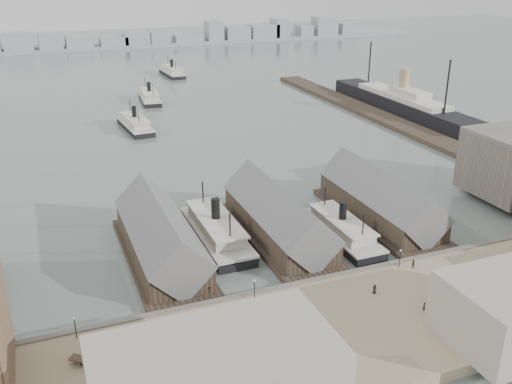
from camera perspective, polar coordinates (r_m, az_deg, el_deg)
name	(u,v)px	position (r m, az deg, el deg)	size (l,w,h in m)	color
ground	(312,274)	(113.24, 5.67, -8.16)	(900.00, 900.00, 0.00)	#53605C
quay	(368,326)	(98.28, 11.12, -13.02)	(180.00, 30.00, 2.00)	gray
seawall	(325,282)	(108.74, 6.95, -8.90)	(180.00, 1.20, 2.30)	#59544C
east_wharf	(389,121)	(222.84, 13.15, 6.97)	(10.00, 180.00, 1.60)	#2D231C
ferry_shed_west	(161,239)	(117.42, -9.50, -4.63)	(14.00, 42.00, 12.60)	#2D231C
ferry_shed_center	(278,219)	(124.56, 2.23, -2.70)	(14.00, 42.00, 12.60)	#2D231C
ferry_shed_east	(380,202)	(136.36, 12.28, -0.94)	(14.00, 42.00, 12.60)	#2D231C
lamp_post_far_w	(75,323)	(94.95, -17.68, -12.42)	(0.44, 0.44, 3.92)	black
lamp_post_near_w	(254,286)	(99.94, -0.16, -9.35)	(0.44, 0.44, 3.92)	black
lamp_post_near_e	(400,255)	(112.97, 14.23, -6.13)	(0.44, 0.44, 3.92)	black
far_shore	(92,43)	(426.06, -16.05, 14.17)	(500.00, 40.00, 15.72)	gray
ferry_docked_west	(216,230)	(124.68, -4.01, -3.82)	(8.78, 29.26, 10.45)	black
ferry_docked_east	(342,229)	(126.87, 8.57, -3.71)	(7.69, 25.63, 9.15)	black
ferry_open_near	(135,124)	(212.01, -11.99, 6.69)	(9.81, 26.23, 9.17)	black
ferry_open_mid	(150,97)	(254.74, -10.59, 9.35)	(9.65, 25.71, 8.98)	black
ferry_open_far	(172,72)	(312.30, -8.38, 11.81)	(8.96, 25.91, 9.12)	black
ocean_steamer	(402,103)	(239.53, 14.41, 8.63)	(11.91, 87.05, 17.41)	black
horse_cart_left	(87,354)	(91.48, -16.50, -15.23)	(4.44, 3.82, 1.45)	black
horse_cart_center	(288,326)	(93.57, 3.26, -13.26)	(4.59, 3.63, 1.47)	black
horse_cart_right	(490,290)	(110.48, 22.38, -9.03)	(4.87, 3.01, 1.67)	black
pedestrian_0	(98,341)	(93.59, -15.52, -14.15)	(0.57, 0.42, 1.57)	black
pedestrian_1	(133,366)	(87.53, -12.24, -16.63)	(0.82, 0.64, 1.68)	black
pedestrian_2	(267,306)	(98.08, 1.10, -11.32)	(1.11, 0.64, 1.72)	black
pedestrian_3	(309,368)	(85.75, 5.29, -17.12)	(0.93, 0.39, 1.59)	black
pedestrian_4	(375,289)	(104.68, 11.77, -9.47)	(0.85, 0.55, 1.74)	black
pedestrian_5	(424,307)	(102.01, 16.45, -10.93)	(0.58, 0.43, 1.60)	black
pedestrian_6	(413,264)	(114.44, 15.41, -6.92)	(0.85, 0.66, 1.74)	black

